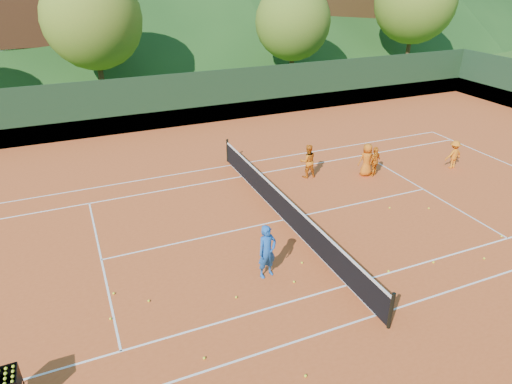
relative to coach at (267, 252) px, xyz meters
name	(u,v)px	position (x,y,z in m)	size (l,w,h in m)	color
ground	(284,220)	(1.95, 2.76, -0.86)	(400.00, 400.00, 0.00)	#294F18
clay_court	(284,220)	(1.95, 2.76, -0.85)	(40.00, 24.00, 0.02)	#BD4A1E
coach	(267,252)	(0.00, 0.00, 0.00)	(0.61, 0.40, 1.68)	#1B58B4
student_a	(308,161)	(4.53, 5.74, -0.10)	(0.72, 0.56, 1.48)	orange
student_b	(375,161)	(7.27, 4.72, -0.17)	(0.79, 0.33, 1.34)	orange
student_c	(367,160)	(6.96, 4.88, -0.11)	(0.71, 0.46, 1.46)	#CD6112
student_d	(454,154)	(11.07, 4.02, -0.19)	(0.84, 0.48, 1.30)	orange
tennis_ball_0	(149,301)	(-3.48, 0.17, -0.81)	(0.07, 0.07, 0.07)	#DEF629
tennis_ball_1	(204,358)	(-2.69, -2.38, -0.81)	(0.07, 0.07, 0.07)	#DEF629
tennis_ball_7	(390,208)	(6.01, 1.94, -0.81)	(0.07, 0.07, 0.07)	#DEF629
tennis_ball_8	(294,282)	(0.58, -0.65, -0.81)	(0.07, 0.07, 0.07)	#DEF629
tennis_ball_10	(429,208)	(7.34, 1.33, -0.81)	(0.07, 0.07, 0.07)	#DEF629
tennis_ball_13	(110,319)	(-4.54, -0.14, -0.81)	(0.07, 0.07, 0.07)	#DEF629
tennis_ball_14	(330,246)	(2.54, 0.56, -0.81)	(0.07, 0.07, 0.07)	#DEF629
tennis_ball_15	(484,258)	(6.61, -1.95, -0.81)	(0.07, 0.07, 0.07)	#DEF629
tennis_ball_16	(306,376)	(-0.75, -3.77, -0.81)	(0.07, 0.07, 0.07)	#DEF629
tennis_ball_17	(236,297)	(-1.22, -0.63, -0.81)	(0.07, 0.07, 0.07)	#DEF629
tennis_ball_18	(302,263)	(1.24, 0.10, -0.81)	(0.07, 0.07, 0.07)	#DEF629
tennis_ball_19	(114,293)	(-4.32, 0.88, -0.81)	(0.07, 0.07, 0.07)	#DEF629
tennis_ball_20	(389,271)	(3.43, -1.31, -0.81)	(0.07, 0.07, 0.07)	#DEF629
tennis_ball_21	(433,262)	(5.00, -1.48, -0.81)	(0.07, 0.07, 0.07)	#DEF629
tennis_ball_22	(501,236)	(8.21, -1.21, -0.81)	(0.07, 0.07, 0.07)	#DEF629
tennis_ball_25	(317,238)	(2.37, 1.16, -0.81)	(0.07, 0.07, 0.07)	#DEF629
court_lines	(284,220)	(1.95, 2.76, -0.84)	(23.83, 11.03, 0.00)	white
tennis_net	(285,208)	(1.95, 2.76, -0.34)	(0.10, 12.07, 1.10)	black
perimeter_fence	(285,189)	(1.95, 2.76, 0.41)	(40.40, 24.24, 3.00)	black
chalet_mid	(186,3)	(7.95, 36.76, 4.13)	(12.65, 8.82, 11.45)	beige
tree_b	(93,19)	(-2.05, 22.76, 4.33)	(6.40, 6.40, 8.40)	#3F2A19
tree_c	(293,22)	(11.95, 21.76, 3.68)	(5.60, 5.60, 7.35)	#3D2718
tree_d	(415,2)	(23.95, 22.76, 4.66)	(6.80, 6.80, 8.93)	#3F2A19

